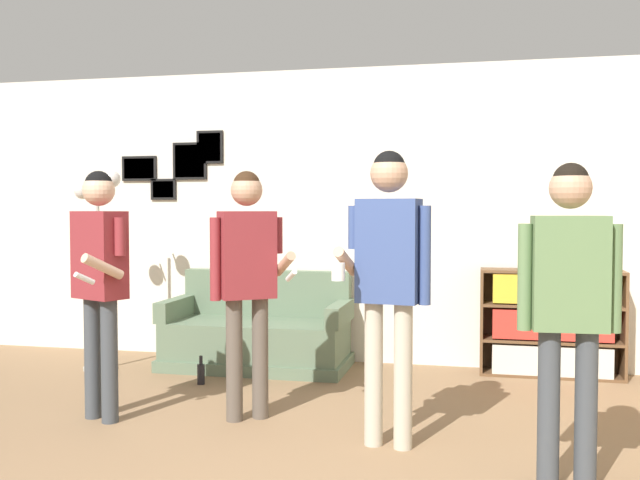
% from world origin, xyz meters
% --- Properties ---
extents(wall_back, '(7.79, 0.08, 2.70)m').
position_xyz_m(wall_back, '(-0.01, 3.89, 1.35)').
color(wall_back, silver).
rests_on(wall_back, ground_plane).
extents(couch, '(1.63, 0.80, 0.84)m').
position_xyz_m(couch, '(-0.78, 3.47, 0.28)').
color(couch, '#5B7056').
rests_on(couch, ground_plane).
extents(bookshelf, '(1.17, 0.30, 0.90)m').
position_xyz_m(bookshelf, '(1.75, 3.67, 0.45)').
color(bookshelf, brown).
rests_on(bookshelf, ground_plane).
extents(floor_lamp, '(0.43, 0.28, 1.74)m').
position_xyz_m(floor_lamp, '(-2.10, 3.04, 1.14)').
color(floor_lamp, '#ADA89E').
rests_on(floor_lamp, ground_plane).
extents(person_player_foreground_left, '(0.46, 0.57, 1.66)m').
position_xyz_m(person_player_foreground_left, '(-1.31, 1.69, 1.02)').
color(person_player_foreground_left, '#3D4247').
rests_on(person_player_foreground_left, ground_plane).
extents(person_player_foreground_center, '(0.60, 0.37, 1.66)m').
position_xyz_m(person_player_foreground_center, '(-0.36, 1.92, 1.02)').
color(person_player_foreground_center, brown).
rests_on(person_player_foreground_center, ground_plane).
extents(person_watcher_holding_cup, '(0.54, 0.42, 1.75)m').
position_xyz_m(person_watcher_holding_cup, '(0.63, 1.58, 1.09)').
color(person_watcher_holding_cup, '#B7AD99').
rests_on(person_watcher_holding_cup, ground_plane).
extents(person_spectator_near_bookshelf, '(0.50, 0.22, 1.64)m').
position_xyz_m(person_spectator_near_bookshelf, '(1.59, 1.14, 1.00)').
color(person_spectator_near_bookshelf, '#3D4247').
rests_on(person_spectator_near_bookshelf, ground_plane).
extents(bottle_on_floor, '(0.06, 0.06, 0.23)m').
position_xyz_m(bottle_on_floor, '(-1.03, 2.75, 0.09)').
color(bottle_on_floor, black).
rests_on(bottle_on_floor, ground_plane).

